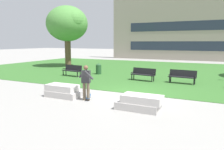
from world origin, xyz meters
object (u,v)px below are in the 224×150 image
(park_bench_near_right, at_px, (72,70))
(trash_bin, at_px, (99,69))
(concrete_block_center, at_px, (63,91))
(park_bench_near_left, at_px, (182,76))
(skateboard, at_px, (88,97))
(park_bench_far_right, at_px, (143,73))
(person_skateboarder, at_px, (86,81))
(concrete_block_left, at_px, (140,103))

(park_bench_near_right, distance_m, trash_bin, 2.36)
(trash_bin, bearing_deg, concrete_block_center, -73.76)
(park_bench_near_left, bearing_deg, trash_bin, 169.97)
(skateboard, distance_m, trash_bin, 8.32)
(park_bench_near_left, relative_size, park_bench_far_right, 0.99)
(concrete_block_center, relative_size, park_bench_far_right, 0.97)
(park_bench_near_left, distance_m, trash_bin, 7.36)
(person_skateboarder, distance_m, park_bench_near_left, 7.41)
(concrete_block_left, xyz_separation_m, park_bench_near_right, (-7.95, 6.21, 0.23))
(park_bench_far_right, bearing_deg, concrete_block_left, -73.30)
(park_bench_near_left, bearing_deg, person_skateboarder, -118.64)
(park_bench_near_right, distance_m, park_bench_far_right, 5.96)
(park_bench_near_right, xyz_separation_m, trash_bin, (1.42, 1.88, -0.04))
(concrete_block_left, distance_m, person_skateboarder, 2.92)
(concrete_block_center, xyz_separation_m, park_bench_near_right, (-3.68, 5.87, 0.23))
(concrete_block_center, bearing_deg, concrete_block_left, -4.67)
(park_bench_near_left, distance_m, park_bench_far_right, 2.73)
(concrete_block_left, relative_size, person_skateboarder, 1.11)
(person_skateboarder, relative_size, skateboard, 1.73)
(person_skateboarder, distance_m, skateboard, 0.94)
(concrete_block_center, distance_m, park_bench_far_right, 6.74)
(concrete_block_center, distance_m, park_bench_near_right, 6.93)
(concrete_block_left, distance_m, park_bench_far_right, 7.00)
(concrete_block_left, distance_m, skateboard, 2.97)
(concrete_block_center, distance_m, person_skateboarder, 1.59)
(park_bench_near_right, height_order, trash_bin, trash_bin)
(park_bench_far_right, relative_size, trash_bin, 1.93)
(concrete_block_left, xyz_separation_m, park_bench_far_right, (-2.01, 6.70, 0.23))
(concrete_block_left, relative_size, park_bench_far_right, 1.03)
(park_bench_near_left, height_order, park_bench_far_right, same)
(person_skateboarder, height_order, park_bench_far_right, person_skateboarder)
(park_bench_near_left, height_order, trash_bin, trash_bin)
(park_bench_near_left, xyz_separation_m, trash_bin, (-7.24, 1.28, -0.04))
(person_skateboarder, xyz_separation_m, park_bench_near_left, (3.55, 6.50, -0.43))
(skateboard, bearing_deg, concrete_block_center, -168.83)
(park_bench_near_left, relative_size, trash_bin, 1.91)
(person_skateboarder, xyz_separation_m, park_bench_near_right, (-5.12, 5.89, -0.43))
(skateboard, height_order, park_bench_near_left, park_bench_near_left)
(concrete_block_center, relative_size, park_bench_near_left, 0.98)
(person_skateboarder, relative_size, park_bench_near_left, 0.93)
(skateboard, distance_m, park_bench_near_left, 7.19)
(concrete_block_center, height_order, park_bench_near_right, park_bench_near_right)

